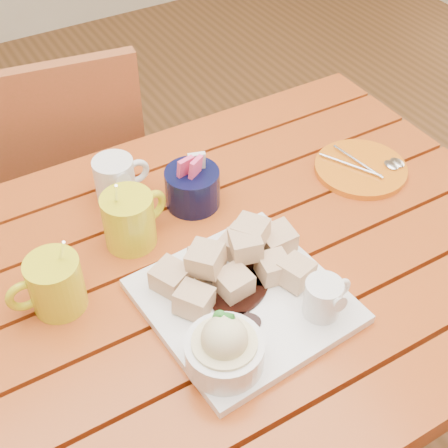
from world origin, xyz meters
TOP-DOWN VIEW (x-y plane):
  - table at (0.00, 0.00)m, footprint 1.20×0.79m
  - dessert_plate at (0.01, -0.11)m, footprint 0.30×0.30m
  - coffee_mug_left at (-0.22, 0.06)m, footprint 0.12×0.08m
  - coffee_mug_right at (-0.06, 0.13)m, footprint 0.12×0.09m
  - cream_pitcher at (-0.04, 0.24)m, footprint 0.11×0.09m
  - sugar_caddy at (0.08, 0.16)m, footprint 0.10×0.10m
  - orange_saucer at (0.40, 0.08)m, footprint 0.18×0.18m
  - chair_far at (-0.08, 0.62)m, footprint 0.49×0.49m

SIDE VIEW (x-z plane):
  - chair_far at x=-0.08m, z-range 0.05..0.96m
  - table at x=0.00m, z-range 0.27..1.02m
  - orange_saucer at x=0.40m, z-range 0.75..0.77m
  - dessert_plate at x=0.01m, z-range 0.73..0.84m
  - sugar_caddy at x=0.08m, z-range 0.73..0.84m
  - cream_pitcher at x=-0.04m, z-range 0.75..0.84m
  - coffee_mug_left at x=-0.22m, z-range 0.73..0.87m
  - coffee_mug_right at x=-0.06m, z-range 0.73..0.87m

